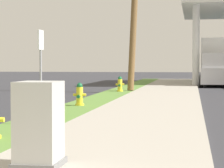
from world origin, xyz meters
TOP-DOWN VIEW (x-y plane):
  - fire_hydrant_second at (0.67, 11.26)m, footprint 0.42×0.38m
  - fire_hydrant_third at (0.82, 19.58)m, footprint 0.42×0.37m
  - utility_pole_midground at (1.37, 20.90)m, footprint 0.75×1.75m
  - utility_cabinet at (2.28, 1.52)m, footprint 0.61×0.72m
  - street_sign_post at (0.94, 6.04)m, footprint 0.05×0.36m
  - truck_silver_at_far_bay at (5.83, 29.30)m, footprint 2.24×6.44m

SIDE VIEW (x-z plane):
  - fire_hydrant_second at x=0.67m, z-range 0.07..0.82m
  - fire_hydrant_third at x=0.82m, z-range 0.07..0.82m
  - utility_cabinet at x=2.28m, z-range 0.08..1.22m
  - truck_silver_at_far_bay at x=5.83m, z-range -0.07..3.04m
  - street_sign_post at x=0.94m, z-range 0.57..2.69m
  - utility_pole_midground at x=1.37m, z-range 0.20..8.70m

